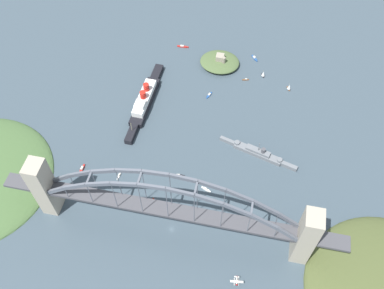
% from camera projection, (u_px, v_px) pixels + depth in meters
% --- Properties ---
extents(ground_plane, '(1400.00, 1400.00, 0.00)m').
position_uv_depth(ground_plane, '(172.00, 229.00, 338.42)').
color(ground_plane, '#3D4C56').
extents(harbor_arch_bridge, '(258.84, 15.66, 73.79)m').
position_uv_depth(harbor_arch_bridge, '(170.00, 210.00, 311.84)').
color(harbor_arch_bridge, '#ADA38E').
rests_on(harbor_arch_bridge, ground).
extents(ocean_liner, '(14.71, 102.35, 18.86)m').
position_uv_depth(ocean_liner, '(145.00, 100.00, 412.47)').
color(ocean_liner, black).
rests_on(ocean_liner, ground).
extents(naval_cruiser, '(71.66, 23.38, 16.89)m').
position_uv_depth(naval_cruiser, '(258.00, 153.00, 378.35)').
color(naval_cruiser, slate).
rests_on(naval_cruiser, ground).
extents(fort_island_mid_harbor, '(41.16, 35.96, 13.49)m').
position_uv_depth(fort_island_mid_harbor, '(220.00, 62.00, 446.09)').
color(fort_island_mid_harbor, '#4C6038').
rests_on(fort_island_mid_harbor, ground).
extents(seaplane_taxiing_near_bridge, '(9.81, 7.04, 5.18)m').
position_uv_depth(seaplane_taxiing_near_bridge, '(237.00, 281.00, 311.49)').
color(seaplane_taxiing_near_bridge, '#B7B7B2').
rests_on(seaplane_taxiing_near_bridge, ground).
extents(small_boat_0, '(2.56, 11.10, 2.57)m').
position_uv_depth(small_boat_0, '(82.00, 169.00, 370.71)').
color(small_boat_0, '#B2231E').
rests_on(small_boat_0, ground).
extents(small_boat_1, '(7.02, 2.63, 2.10)m').
position_uv_depth(small_boat_1, '(246.00, 80.00, 434.97)').
color(small_boat_1, brown).
rests_on(small_boat_1, ground).
extents(small_boat_2, '(12.51, 2.63, 2.17)m').
position_uv_depth(small_boat_2, '(183.00, 46.00, 464.62)').
color(small_boat_2, '#B2231E').
rests_on(small_boat_2, ground).
extents(small_boat_3, '(4.77, 9.46, 1.87)m').
position_uv_depth(small_boat_3, '(209.00, 95.00, 422.49)').
color(small_boat_3, '#234C8C').
rests_on(small_boat_3, ground).
extents(small_boat_4, '(7.71, 9.44, 1.95)m').
position_uv_depth(small_boat_4, '(254.00, 58.00, 454.10)').
color(small_boat_4, '#234C8C').
rests_on(small_boat_4, ground).
extents(small_boat_5, '(8.94, 4.70, 2.13)m').
position_uv_depth(small_boat_5, '(206.00, 189.00, 358.90)').
color(small_boat_5, silver).
rests_on(small_boat_5, ground).
extents(small_boat_6, '(4.78, 6.15, 7.50)m').
position_uv_depth(small_boat_6, '(289.00, 87.00, 424.98)').
color(small_boat_6, brown).
rests_on(small_boat_6, ground).
extents(small_boat_7, '(4.65, 6.16, 7.75)m').
position_uv_depth(small_boat_7, '(263.00, 74.00, 435.91)').
color(small_boat_7, black).
rests_on(small_boat_7, ground).
extents(small_boat_8, '(2.19, 8.26, 1.86)m').
position_uv_depth(small_boat_8, '(119.00, 175.00, 367.11)').
color(small_boat_8, silver).
rests_on(small_boat_8, ground).
extents(small_boat_9, '(9.76, 3.41, 2.01)m').
position_uv_depth(small_boat_9, '(179.00, 176.00, 366.93)').
color(small_boat_9, black).
rests_on(small_boat_9, ground).
extents(channel_marker_buoy, '(2.20, 2.20, 2.75)m').
position_uv_depth(channel_marker_buoy, '(153.00, 199.00, 353.20)').
color(channel_marker_buoy, red).
rests_on(channel_marker_buoy, ground).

